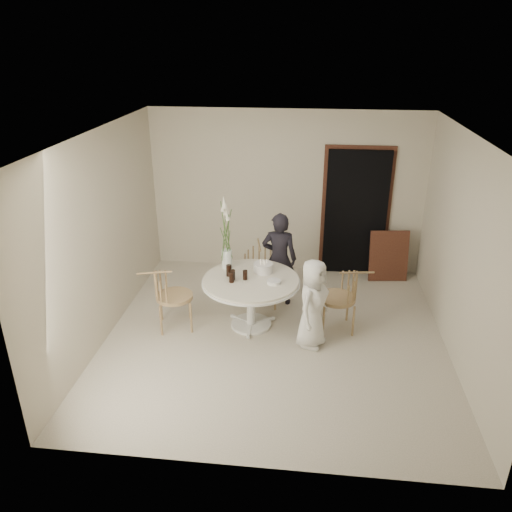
# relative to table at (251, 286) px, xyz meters

# --- Properties ---
(ground) EXTENTS (4.50, 4.50, 0.00)m
(ground) POSITION_rel_table_xyz_m (0.35, -0.25, -0.62)
(ground) COLOR beige
(ground) RESTS_ON ground
(room_shell) EXTENTS (4.50, 4.50, 4.50)m
(room_shell) POSITION_rel_table_xyz_m (0.35, -0.25, 1.00)
(room_shell) COLOR silver
(room_shell) RESTS_ON ground
(doorway) EXTENTS (1.00, 0.10, 2.10)m
(doorway) POSITION_rel_table_xyz_m (1.50, 1.94, 0.43)
(doorway) COLOR black
(doorway) RESTS_ON ground
(door_trim) EXTENTS (1.12, 0.03, 2.22)m
(door_trim) POSITION_rel_table_xyz_m (1.50, 1.98, 0.49)
(door_trim) COLOR brown
(door_trim) RESTS_ON ground
(table) EXTENTS (1.33, 1.33, 0.73)m
(table) POSITION_rel_table_xyz_m (0.00, 0.00, 0.00)
(table) COLOR silver
(table) RESTS_ON ground
(picture_frame) EXTENTS (0.65, 0.26, 0.84)m
(picture_frame) POSITION_rel_table_xyz_m (2.07, 1.70, -0.20)
(picture_frame) COLOR brown
(picture_frame) RESTS_ON ground
(chair_far) EXTENTS (0.55, 0.58, 0.88)m
(chair_far) POSITION_rel_table_xyz_m (0.04, 0.76, -0.04)
(chair_far) COLOR #9D8B55
(chair_far) RESTS_ON ground
(chair_right) EXTENTS (0.56, 0.53, 0.88)m
(chair_right) POSITION_rel_table_xyz_m (1.29, 0.08, -0.05)
(chair_right) COLOR #9D8B55
(chair_right) RESTS_ON ground
(chair_left) EXTENTS (0.60, 0.57, 0.87)m
(chair_left) POSITION_rel_table_xyz_m (-1.15, -0.17, -0.05)
(chair_left) COLOR #9D8B55
(chair_left) RESTS_ON ground
(girl) EXTENTS (0.54, 0.38, 1.43)m
(girl) POSITION_rel_table_xyz_m (0.33, 0.73, 0.10)
(girl) COLOR black
(girl) RESTS_ON ground
(boy) EXTENTS (0.58, 0.69, 1.21)m
(boy) POSITION_rel_table_xyz_m (0.84, -0.37, -0.01)
(boy) COLOR white
(boy) RESTS_ON ground
(birthday_cake) EXTENTS (0.27, 0.27, 0.18)m
(birthday_cake) POSITION_rel_table_xyz_m (0.14, 0.23, 0.18)
(birthday_cake) COLOR silver
(birthday_cake) RESTS_ON table
(cola_tumbler_a) EXTENTS (0.08, 0.08, 0.15)m
(cola_tumbler_a) POSITION_rel_table_xyz_m (-0.24, -0.12, 0.19)
(cola_tumbler_a) COLOR black
(cola_tumbler_a) RESTS_ON table
(cola_tumbler_b) EXTENTS (0.07, 0.07, 0.14)m
(cola_tumbler_b) POSITION_rel_table_xyz_m (-0.24, -0.05, 0.18)
(cola_tumbler_b) COLOR black
(cola_tumbler_b) RESTS_ON table
(cola_tumbler_c) EXTENTS (0.08, 0.08, 0.16)m
(cola_tumbler_c) POSITION_rel_table_xyz_m (-0.31, 0.06, 0.19)
(cola_tumbler_c) COLOR black
(cola_tumbler_c) RESTS_ON table
(cola_tumbler_d) EXTENTS (0.07, 0.07, 0.13)m
(cola_tumbler_d) POSITION_rel_table_xyz_m (-0.07, -0.03, 0.18)
(cola_tumbler_d) COLOR black
(cola_tumbler_d) RESTS_ON table
(plate_stack) EXTENTS (0.22, 0.22, 0.04)m
(plate_stack) POSITION_rel_table_xyz_m (0.32, -0.10, 0.14)
(plate_stack) COLOR white
(plate_stack) RESTS_ON table
(flower_vase) EXTENTS (0.14, 0.14, 1.07)m
(flower_vase) POSITION_rel_table_xyz_m (-0.38, 0.31, 0.56)
(flower_vase) COLOR white
(flower_vase) RESTS_ON table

